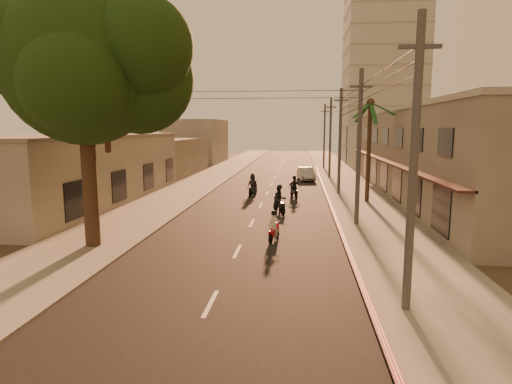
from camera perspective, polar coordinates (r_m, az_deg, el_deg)
ground at (r=18.22m, az=-3.45°, el=-9.72°), size 160.00×160.00×0.00m
road at (r=37.61m, az=1.47°, el=-0.16°), size 10.00×140.00×0.02m
sidewalk_right at (r=37.78m, az=12.89°, el=-0.26°), size 5.00×140.00×0.12m
sidewalk_left at (r=38.89m, az=-9.61°, el=0.08°), size 5.00×140.00×0.12m
curb_stripe at (r=32.63m, az=9.76°, el=-1.47°), size 0.20×60.00×0.20m
shophouse_row at (r=36.84m, az=23.50°, el=4.64°), size 8.80×34.20×7.30m
left_building at (r=35.47m, az=-22.50°, el=2.87°), size 8.20×24.20×5.20m
distant_tower at (r=74.70m, az=16.53°, el=14.58°), size 12.10×12.10×28.00m
broadleaf_tree at (r=21.59m, az=-20.94°, el=15.37°), size 9.60×8.70×12.10m
palm_tree at (r=33.50m, az=15.00°, el=10.73°), size 5.00×5.00×8.20m
utility_poles at (r=37.23m, az=11.21°, el=9.67°), size 1.20×48.26×9.00m
filler_right at (r=63.12m, az=16.14°, el=5.76°), size 8.00×14.00×6.00m
filler_left_near at (r=53.88m, az=-12.39°, el=4.62°), size 8.00×14.00×4.40m
filler_left_far at (r=71.12m, az=-7.88°, el=6.69°), size 8.00×14.00×7.00m
scooter_red at (r=21.74m, az=2.38°, el=-4.74°), size 0.78×1.61×1.60m
scooter_mid_a at (r=28.69m, az=3.16°, el=-1.09°), size 1.43×1.89×1.99m
scooter_mid_b at (r=34.99m, az=5.11°, el=0.54°), size 1.27×1.85×1.87m
scooter_far_a at (r=36.19m, az=-0.45°, el=0.86°), size 1.12×1.92×1.91m
parked_car at (r=47.20m, az=6.68°, el=2.42°), size 2.72×4.74×1.42m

